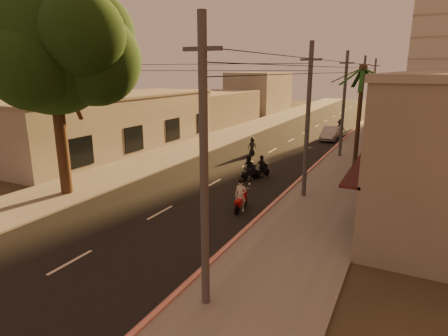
{
  "coord_description": "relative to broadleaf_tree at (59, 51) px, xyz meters",
  "views": [
    {
      "loc": [
        11.52,
        -13.28,
        7.44
      ],
      "look_at": [
        1.32,
        7.03,
        1.47
      ],
      "focal_mm": 30.0,
      "sensor_mm": 36.0,
      "label": 1
    }
  ],
  "objects": [
    {
      "name": "broadleaf_tree",
      "position": [
        0.0,
        0.0,
        0.0
      ],
      "size": [
        9.6,
        8.7,
        12.1
      ],
      "color": "black",
      "rests_on": "ground"
    },
    {
      "name": "filler_left_far",
      "position": [
        -7.39,
        49.86,
        -4.98
      ],
      "size": [
        8.0,
        14.0,
        7.0
      ],
      "primitive_type": "cube",
      "color": "#9E978E",
      "rests_on": "ground"
    },
    {
      "name": "scooter_red",
      "position": [
        10.35,
        2.09,
        -7.65
      ],
      "size": [
        0.78,
        1.91,
        1.88
      ],
      "rotation": [
        0.0,
        0.0,
        0.1
      ],
      "color": "black",
      "rests_on": "ground"
    },
    {
      "name": "scooter_far_b",
      "position": [
        10.81,
        29.03,
        -7.57
      ],
      "size": [
        1.3,
        2.02,
        1.99
      ],
      "rotation": [
        0.0,
        0.0,
        -0.07
      ],
      "color": "black",
      "rests_on": "ground"
    },
    {
      "name": "curb_stripe",
      "position": [
        11.71,
        12.86,
        -8.38
      ],
      "size": [
        0.2,
        60.0,
        0.2
      ],
      "primitive_type": "cube",
      "color": "red",
      "rests_on": "ground"
    },
    {
      "name": "parked_car",
      "position": [
        10.39,
        25.99,
        -7.73
      ],
      "size": [
        1.7,
        4.55,
        1.48
      ],
      "primitive_type": "imported",
      "rotation": [
        0.0,
        0.0,
        0.01
      ],
      "color": "#9FA2A7",
      "rests_on": "ground"
    },
    {
      "name": "scooter_mid_a",
      "position": [
        8.49,
        7.58,
        -7.62
      ],
      "size": [
        1.2,
        1.86,
        1.87
      ],
      "rotation": [
        0.0,
        0.0,
        -0.27
      ],
      "color": "black",
      "rests_on": "ground"
    },
    {
      "name": "utility_poles",
      "position": [
        12.81,
        17.86,
        -1.94
      ],
      "size": [
        1.2,
        48.26,
        9.0
      ],
      "color": "#38383A",
      "rests_on": "ground"
    },
    {
      "name": "filler_right",
      "position": [
        20.61,
        42.86,
        -5.48
      ],
      "size": [
        8.0,
        14.0,
        6.0
      ],
      "primitive_type": "cube",
      "color": "#9E978E",
      "rests_on": "ground"
    },
    {
      "name": "palm_tree",
      "position": [
        14.61,
        13.86,
        -1.33
      ],
      "size": [
        5.0,
        5.0,
        8.2
      ],
      "color": "black",
      "rests_on": "ground"
    },
    {
      "name": "sidewalk_right",
      "position": [
        14.11,
        17.86,
        -8.42
      ],
      "size": [
        5.0,
        140.0,
        0.12
      ],
      "primitive_type": "cube",
      "color": "slate",
      "rests_on": "ground"
    },
    {
      "name": "ground",
      "position": [
        6.61,
        -2.14,
        -8.48
      ],
      "size": [
        160.0,
        160.0,
        0.0
      ],
      "primitive_type": "plane",
      "color": "#383023",
      "rests_on": "ground"
    },
    {
      "name": "road",
      "position": [
        6.61,
        17.86,
        -8.47
      ],
      "size": [
        10.0,
        140.0,
        0.02
      ],
      "primitive_type": "cube",
      "color": "black",
      "rests_on": "ground"
    },
    {
      "name": "filler_left_near",
      "position": [
        -7.39,
        31.86,
        -6.28
      ],
      "size": [
        8.0,
        14.0,
        4.4
      ],
      "primitive_type": "cube",
      "color": "#9E978E",
      "rests_on": "ground"
    },
    {
      "name": "scooter_far_a",
      "position": [
        5.65,
        15.06,
        -7.72
      ],
      "size": [
        1.11,
        1.6,
        1.65
      ],
      "rotation": [
        0.0,
        0.0,
        0.38
      ],
      "color": "black",
      "rests_on": "ground"
    },
    {
      "name": "left_building",
      "position": [
        -7.37,
        11.86,
        -5.88
      ],
      "size": [
        8.2,
        24.2,
        5.2
      ],
      "color": "#9E978E",
      "rests_on": "ground"
    },
    {
      "name": "scooter_mid_b",
      "position": [
        9.0,
        8.69,
        -7.73
      ],
      "size": [
        1.13,
        1.63,
        1.65
      ],
      "rotation": [
        0.0,
        0.0,
        -0.3
      ],
      "color": "black",
      "rests_on": "ground"
    },
    {
      "name": "sidewalk_left",
      "position": [
        -0.89,
        17.86,
        -8.42
      ],
      "size": [
        5.0,
        140.0,
        0.12
      ],
      "primitive_type": "cube",
      "color": "slate",
      "rests_on": "ground"
    }
  ]
}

